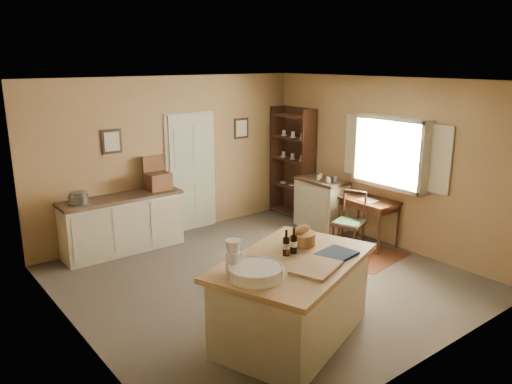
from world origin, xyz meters
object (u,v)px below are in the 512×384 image
writing_desk (369,205)px  shelving_unit (294,162)px  right_cabinet (321,203)px  desk_chair (349,223)px  work_island (292,297)px  sideboard (123,222)px

writing_desk → shelving_unit: (0.15, 1.99, 0.37)m
right_cabinet → shelving_unit: (0.15, 0.91, 0.58)m
writing_desk → desk_chair: size_ratio=0.96×
work_island → shelving_unit: size_ratio=1.03×
sideboard → right_cabinet: sideboard is taller
writing_desk → sideboard: bearing=146.2°
work_island → writing_desk: size_ratio=2.37×
sideboard → desk_chair: (2.78, -2.21, -0.01)m
right_cabinet → sideboard: bearing=161.3°
shelving_unit → right_cabinet: bearing=-99.7°
desk_chair → work_island: bearing=-169.8°
sideboard → writing_desk: size_ratio=2.12×
work_island → right_cabinet: 3.77m
shelving_unit → desk_chair: bearing=-107.9°
work_island → desk_chair: (2.39, 1.33, -0.01)m
work_island → desk_chair: bearing=8.7°
work_island → sideboard: (-0.39, 3.53, -0.00)m
work_island → writing_desk: bearing=4.7°
sideboard → work_island: bearing=-83.8°
right_cabinet → shelving_unit: shelving_unit is taller
work_island → shelving_unit: (3.04, 3.33, 0.56)m
sideboard → shelving_unit: shelving_unit is taller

